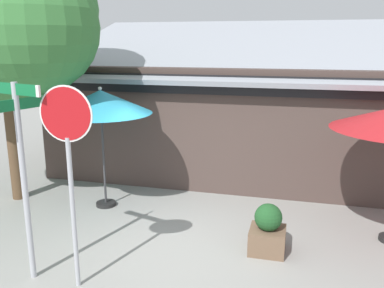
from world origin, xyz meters
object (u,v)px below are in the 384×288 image
at_px(stop_sign, 68,150).
at_px(sidewalk_planter, 268,231).
at_px(street_sign_post, 22,162).
at_px(shade_tree, 6,12).
at_px(patio_umbrella_teal_left, 101,103).

xyz_separation_m(stop_sign, sidewalk_planter, (2.68, 1.79, -1.73)).
xyz_separation_m(street_sign_post, shade_tree, (-2.18, 2.77, 2.31)).
relative_size(street_sign_post, sidewalk_planter, 3.45).
bearing_deg(street_sign_post, patio_umbrella_teal_left, 94.05).
bearing_deg(patio_umbrella_teal_left, stop_sign, -71.39).
bearing_deg(shade_tree, patio_umbrella_teal_left, 5.51).
height_order(stop_sign, patio_umbrella_teal_left, stop_sign).
height_order(street_sign_post, shade_tree, shade_tree).
distance_m(street_sign_post, stop_sign, 0.83).
distance_m(stop_sign, sidewalk_planter, 3.66).
xyz_separation_m(patio_umbrella_teal_left, sidewalk_planter, (3.69, -1.20, -1.95)).
bearing_deg(shade_tree, stop_sign, -43.21).
bearing_deg(stop_sign, shade_tree, 136.79).
height_order(patio_umbrella_teal_left, sidewalk_planter, patio_umbrella_teal_left).
bearing_deg(shade_tree, street_sign_post, -51.72).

